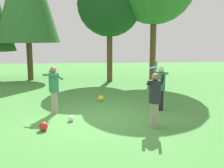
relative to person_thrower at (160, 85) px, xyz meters
name	(u,v)px	position (x,y,z in m)	size (l,w,h in m)	color
ground_plane	(101,119)	(-2.23, -0.89, -0.96)	(40.00, 40.00, 0.00)	#4C9342
person_thrower	(160,85)	(0.00, 0.00, 0.00)	(0.64, 0.63, 1.78)	black
person_catcher	(155,96)	(-0.70, -1.88, 0.00)	(0.57, 0.62, 1.62)	gray
person_bystander	(54,86)	(-3.81, -0.03, 0.02)	(0.68, 0.64, 1.65)	gray
frisbee	(154,67)	(-0.57, -1.17, 0.76)	(0.35, 0.35, 0.08)	#2393D1
ball_white	(71,118)	(-3.18, -1.04, -0.86)	(0.19, 0.19, 0.19)	white
ball_red	(43,126)	(-3.92, -1.84, -0.83)	(0.26, 0.26, 0.26)	red
ball_yellow	(101,98)	(-2.08, 1.67, -0.84)	(0.24, 0.24, 0.24)	yellow
tree_center	(110,4)	(-1.25, 6.83, 3.61)	(3.79, 3.79, 6.48)	brown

